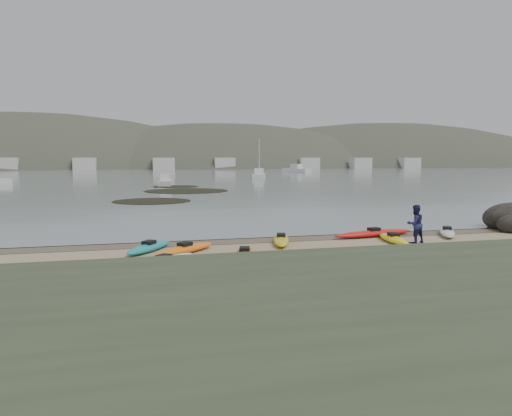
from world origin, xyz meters
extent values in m
plane|color=tan|center=(0.00, 0.00, 0.00)|extent=(600.00, 600.00, 0.00)
plane|color=brown|center=(0.00, -0.30, 0.00)|extent=(60.00, 60.00, 0.00)
plane|color=slate|center=(0.00, 300.00, 0.01)|extent=(1200.00, 1200.00, 0.00)
ellipsoid|color=teal|center=(-5.23, -2.15, 0.17)|extent=(2.36, 3.02, 0.34)
ellipsoid|color=orange|center=(-3.81, -2.95, 0.17)|extent=(3.02, 2.77, 0.34)
ellipsoid|color=silver|center=(-4.86, -5.43, 0.17)|extent=(2.94, 3.27, 0.34)
ellipsoid|color=yellow|center=(5.89, -2.78, 0.17)|extent=(1.07, 2.96, 0.34)
ellipsoid|color=yellow|center=(0.77, -1.65, 0.17)|extent=(1.68, 3.53, 0.34)
ellipsoid|color=#D94E12|center=(-1.68, -4.68, 0.17)|extent=(1.44, 3.09, 0.34)
ellipsoid|color=red|center=(5.85, -0.97, 0.17)|extent=(4.76, 1.54, 0.34)
ellipsoid|color=#6ACE29|center=(-2.37, -6.62, 0.17)|extent=(0.75, 3.58, 0.34)
ellipsoid|color=yellow|center=(-7.14, -7.64, 0.17)|extent=(0.79, 3.88, 0.34)
ellipsoid|color=silver|center=(9.62, -1.58, 0.17)|extent=(2.20, 3.07, 0.34)
imported|color=navy|center=(6.79, -3.14, 0.89)|extent=(0.95, 0.78, 1.78)
cylinder|color=black|center=(-3.89, 22.36, 0.03)|extent=(7.02, 7.02, 0.04)
cylinder|color=black|center=(0.77, 35.62, 0.03)|extent=(9.94, 9.94, 0.04)
cylinder|color=black|center=(0.41, 44.89, 0.03)|extent=(6.19, 6.19, 0.04)
cube|color=silver|center=(-0.64, 48.37, 0.44)|extent=(2.86, 6.48, 0.88)
cube|color=silver|center=(18.44, 68.46, 0.52)|extent=(4.32, 7.66, 1.03)
cube|color=silver|center=(38.71, 105.04, 0.61)|extent=(6.17, 8.94, 1.23)
ellipsoid|color=#384235|center=(-45.00, 195.00, -18.00)|extent=(220.00, 120.00, 80.00)
ellipsoid|color=#384235|center=(35.00, 190.00, -15.30)|extent=(200.00, 110.00, 68.00)
ellipsoid|color=#384235|center=(120.00, 200.00, -17.10)|extent=(230.00, 130.00, 76.00)
cube|color=beige|center=(-42.00, 145.00, 2.00)|extent=(7.00, 5.00, 4.00)
cube|color=beige|center=(-18.00, 145.00, 2.00)|extent=(7.00, 5.00, 4.00)
cube|color=beige|center=(6.00, 145.00, 2.00)|extent=(7.00, 5.00, 4.00)
cube|color=beige|center=(30.00, 145.00, 2.00)|extent=(7.00, 5.00, 4.00)
cube|color=beige|center=(54.00, 145.00, 2.00)|extent=(7.00, 5.00, 4.00)
cube|color=beige|center=(78.00, 145.00, 2.00)|extent=(7.00, 5.00, 4.00)
cube|color=beige|center=(102.00, 145.00, 2.00)|extent=(7.00, 5.00, 4.00)
camera|label=1|loc=(-6.09, -23.38, 3.93)|focal=35.00mm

